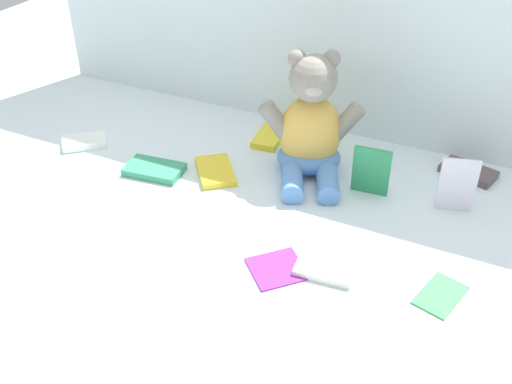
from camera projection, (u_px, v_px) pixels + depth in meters
The scene contains 13 objects.
ground_plane at pixel (274, 206), 1.30m from camera, with size 3.20×3.20×0.00m, color silver.
backdrop_drape at pixel (345, 1), 1.40m from camera, with size 1.72×0.03×0.69m, color white.
teddy_bear at pixel (310, 130), 1.36m from camera, with size 0.24×0.25×0.30m.
book_case_0 at pixel (441, 294), 1.06m from camera, with size 0.07×0.11×0.01m, color green.
book_case_1 at pixel (154, 170), 1.40m from camera, with size 0.08×0.14×0.02m, color #369268.
book_case_3 at pixel (85, 142), 1.51m from camera, with size 0.07×0.11×0.02m, color white.
book_case_4 at pixel (270, 137), 1.54m from camera, with size 0.07×0.13×0.02m, color yellow.
book_case_5 at pixel (371, 171), 1.31m from camera, with size 0.08×0.01×0.12m, color #2B9057.
book_case_6 at pixel (457, 185), 1.26m from camera, with size 0.08×0.01×0.12m, color white.
book_case_7 at pixel (215, 171), 1.40m from camera, with size 0.08×0.13×0.02m, color yellow.
book_case_8 at pixel (468, 172), 1.40m from camera, with size 0.07×0.12×0.02m, color #564548.
book_case_9 at pixel (277, 268), 1.12m from camera, with size 0.10×0.10×0.01m, color purple.
book_case_10 at pixel (326, 265), 1.12m from camera, with size 0.09×0.11×0.01m, color white.
Camera 1 is at (0.42, -0.97, 0.76)m, focal length 40.94 mm.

